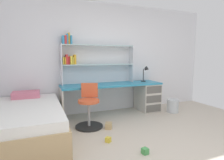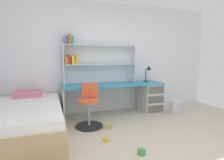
# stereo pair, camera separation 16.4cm
# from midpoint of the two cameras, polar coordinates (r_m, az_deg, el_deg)

# --- Properties ---
(room_shell) EXTENTS (5.67, 5.68, 2.57)m
(room_shell) POSITION_cam_midpoint_polar(r_m,az_deg,el_deg) (3.07, -15.13, 6.22)
(room_shell) COLOR silver
(room_shell) RESTS_ON ground_plane
(desk) EXTENTS (2.32, 0.60, 0.71)m
(desk) POSITION_cam_midpoint_polar(r_m,az_deg,el_deg) (4.53, 9.22, -4.47)
(desk) COLOR teal
(desk) RESTS_ON ground_plane
(bookshelf_hutch) EXTENTS (1.69, 0.22, 1.11)m
(bookshelf_hutch) POSITION_cam_midpoint_polar(r_m,az_deg,el_deg) (4.20, -5.72, 7.46)
(bookshelf_hutch) COLOR silver
(bookshelf_hutch) RESTS_ON desk
(desk_lamp) EXTENTS (0.20, 0.16, 0.38)m
(desk_lamp) POSITION_cam_midpoint_polar(r_m,az_deg,el_deg) (4.63, 12.29, 2.59)
(desk_lamp) COLOR black
(desk_lamp) RESTS_ON desk
(swivel_chair) EXTENTS (0.52, 0.52, 0.82)m
(swivel_chair) POSITION_cam_midpoint_polar(r_m,az_deg,el_deg) (3.57, -5.77, -9.05)
(swivel_chair) COLOR black
(swivel_chair) RESTS_ON ground_plane
(bed_platform) EXTENTS (1.19, 1.95, 0.65)m
(bed_platform) POSITION_cam_midpoint_polar(r_m,az_deg,el_deg) (3.42, -23.94, -11.49)
(bed_platform) COLOR tan
(bed_platform) RESTS_ON ground_plane
(waste_bin) EXTENTS (0.27, 0.27, 0.31)m
(waste_bin) POSITION_cam_midpoint_polar(r_m,az_deg,el_deg) (4.69, 19.93, -7.72)
(waste_bin) COLOR silver
(waste_bin) RESTS_ON ground_plane
(toy_block_green_0) EXTENTS (0.10, 0.10, 0.08)m
(toy_block_green_0) POSITION_cam_midpoint_polar(r_m,az_deg,el_deg) (2.74, 10.94, -20.95)
(toy_block_green_0) COLOR #479E51
(toy_block_green_0) RESTS_ON ground_plane
(toy_block_yellow_1) EXTENTS (0.11, 0.11, 0.08)m
(toy_block_yellow_1) POSITION_cam_midpoint_polar(r_m,az_deg,el_deg) (3.03, -0.22, -17.93)
(toy_block_yellow_1) COLOR gold
(toy_block_yellow_1) RESTS_ON ground_plane
(toy_block_natural_2) EXTENTS (0.16, 0.16, 0.12)m
(toy_block_natural_2) POSITION_cam_midpoint_polar(r_m,az_deg,el_deg) (3.52, 0.20, -13.92)
(toy_block_natural_2) COLOR tan
(toy_block_natural_2) RESTS_ON ground_plane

